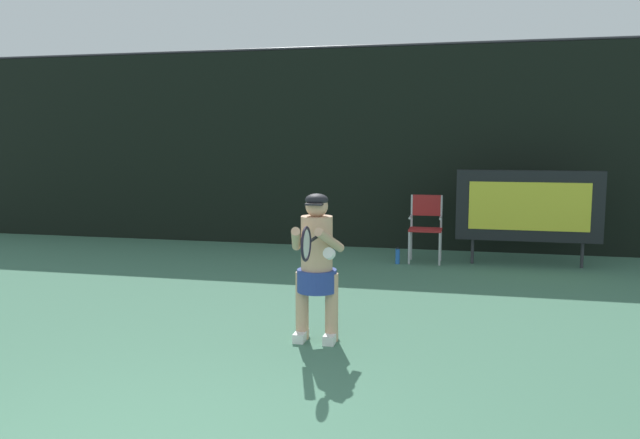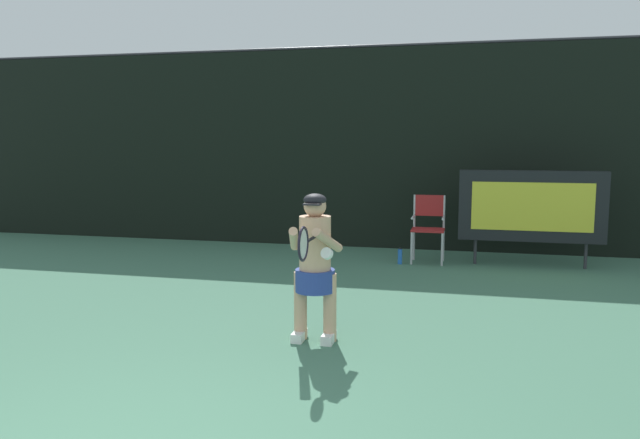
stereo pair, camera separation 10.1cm
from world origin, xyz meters
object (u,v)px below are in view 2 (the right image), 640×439
scoreboard (531,206)px  tennis_racket (304,243)px  umpire_chair (428,224)px  water_bottle (400,256)px  tennis_player (315,262)px

scoreboard → tennis_racket: size_ratio=3.65×
umpire_chair → tennis_racket: (-0.76, -4.90, 0.45)m
water_bottle → tennis_racket: tennis_racket is taller
umpire_chair → water_bottle: (-0.42, -0.28, -0.50)m
umpire_chair → tennis_player: size_ratio=0.74×
water_bottle → umpire_chair: bearing=33.8°
scoreboard → tennis_player: scoreboard is taller
scoreboard → tennis_player: (-2.38, -4.33, -0.15)m
tennis_player → tennis_racket: bearing=-85.4°
umpire_chair → tennis_player: 4.39m
umpire_chair → tennis_racket: tennis_racket is taller
tennis_racket → scoreboard: bearing=48.5°
umpire_chair → water_bottle: bearing=-146.2°
water_bottle → tennis_racket: (-0.34, -4.62, 0.95)m
water_bottle → tennis_player: tennis_player is taller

